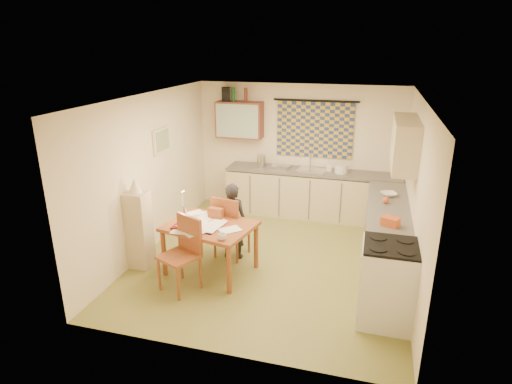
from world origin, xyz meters
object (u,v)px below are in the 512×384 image
(stove, at_px, (388,283))
(chair_far, at_px, (231,237))
(counter_right, at_px, (386,242))
(counter_back, at_px, (312,194))
(shelf_stand, at_px, (139,230))
(person, at_px, (232,221))
(dining_table, at_px, (211,248))

(stove, height_order, chair_far, chair_far)
(counter_right, distance_m, chair_far, 2.35)
(counter_back, xyz_separation_m, stove, (1.36, -3.09, 0.06))
(counter_right, xyz_separation_m, shelf_stand, (-3.54, -0.86, 0.14))
(counter_right, height_order, person, person)
(dining_table, height_order, shelf_stand, shelf_stand)
(counter_right, xyz_separation_m, dining_table, (-2.47, -0.72, -0.07))
(stove, relative_size, person, 0.83)
(counter_back, distance_m, person, 2.24)
(dining_table, height_order, person, person)
(person, bearing_deg, counter_right, -176.33)
(chair_far, bearing_deg, stove, 165.77)
(counter_back, xyz_separation_m, person, (-0.94, -2.02, 0.16))
(counter_right, height_order, dining_table, counter_right)
(person, relative_size, shelf_stand, 1.03)
(dining_table, bearing_deg, shelf_stand, -161.12)
(dining_table, bearing_deg, stove, -1.10)
(dining_table, bearing_deg, counter_back, 77.99)
(counter_right, distance_m, shelf_stand, 3.65)
(counter_right, bearing_deg, stove, -90.00)
(stove, height_order, shelf_stand, shelf_stand)
(chair_far, relative_size, person, 0.84)
(dining_table, xyz_separation_m, person, (0.17, 0.51, 0.23))
(person, bearing_deg, stove, 153.65)
(counter_back, relative_size, stove, 3.24)
(counter_back, height_order, counter_right, same)
(shelf_stand, bearing_deg, counter_back, 50.89)
(chair_far, xyz_separation_m, person, (0.03, -0.03, 0.29))
(counter_back, height_order, shelf_stand, shelf_stand)
(dining_table, xyz_separation_m, chair_far, (0.14, 0.54, -0.06))
(chair_far, bearing_deg, shelf_stand, 40.44)
(dining_table, bearing_deg, counter_right, 27.80)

